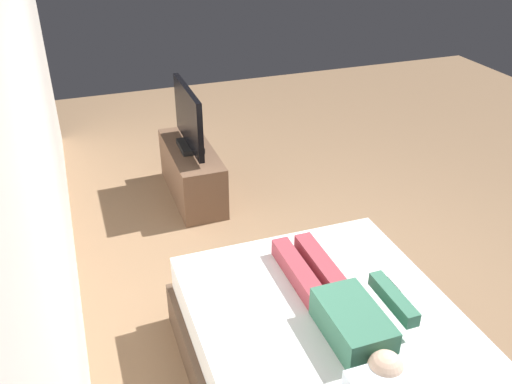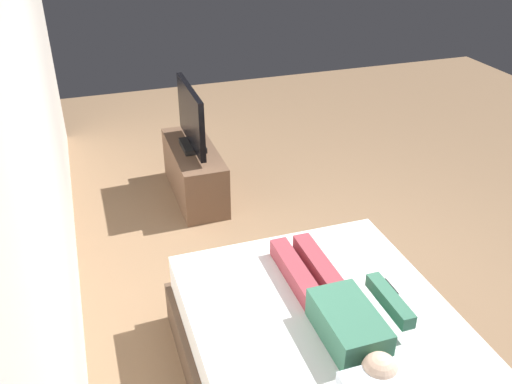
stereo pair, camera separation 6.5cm
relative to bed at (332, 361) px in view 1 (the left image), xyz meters
The scene contains 7 objects.
ground_plane 0.96m from the bed, 26.14° to the right, with size 10.00×10.00×0.00m, color #8C6B4C.
back_wall 2.17m from the bed, 48.36° to the left, with size 6.40×0.10×2.80m, color silver.
bed is the anchor object (origin of this frame).
person 0.36m from the bed, 63.90° to the right, with size 1.26×0.46×0.18m.
remote 0.57m from the bed, 68.78° to the right, with size 0.15×0.04×0.02m, color black.
tv_stand 2.60m from the bed, ahead, with size 1.10×0.40×0.50m, color brown.
tv 2.65m from the bed, ahead, with size 0.88×0.20×0.59m.
Camera 1 is at (-2.80, 1.57, 2.66)m, focal length 38.43 mm.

